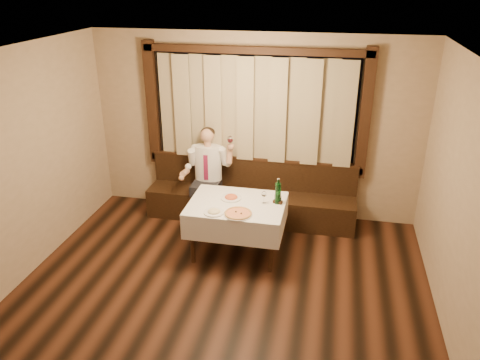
% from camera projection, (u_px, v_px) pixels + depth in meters
% --- Properties ---
extents(room, '(5.01, 6.01, 2.81)m').
position_uv_depth(room, '(223.00, 172.00, 5.24)').
color(room, black).
rests_on(room, ground).
extents(banquette, '(3.20, 0.61, 0.94)m').
position_uv_depth(banquette, '(251.00, 199.00, 7.29)').
color(banquette, black).
rests_on(banquette, ground).
extents(dining_table, '(1.27, 0.97, 0.76)m').
position_uv_depth(dining_table, '(237.00, 210.00, 6.23)').
color(dining_table, black).
rests_on(dining_table, ground).
extents(pizza, '(0.37, 0.37, 0.04)m').
position_uv_depth(pizza, '(238.00, 214.00, 5.88)').
color(pizza, white).
rests_on(pizza, dining_table).
extents(pasta_red, '(0.28, 0.28, 0.10)m').
position_uv_depth(pasta_red, '(231.00, 196.00, 6.29)').
color(pasta_red, white).
rests_on(pasta_red, dining_table).
extents(pasta_cream, '(0.26, 0.26, 0.09)m').
position_uv_depth(pasta_cream, '(214.00, 210.00, 5.92)').
color(pasta_cream, white).
rests_on(pasta_cream, dining_table).
extents(green_bottle, '(0.08, 0.08, 0.36)m').
position_uv_depth(green_bottle, '(278.00, 193.00, 6.12)').
color(green_bottle, '#115019').
rests_on(green_bottle, dining_table).
extents(table_wine_glass, '(0.07, 0.07, 0.18)m').
position_uv_depth(table_wine_glass, '(264.00, 195.00, 6.12)').
color(table_wine_glass, white).
rests_on(table_wine_glass, dining_table).
extents(cruet_caddy, '(0.13, 0.09, 0.13)m').
position_uv_depth(cruet_caddy, '(278.00, 200.00, 6.16)').
color(cruet_caddy, black).
rests_on(cruet_caddy, dining_table).
extents(seated_man, '(0.79, 0.59, 1.43)m').
position_uv_depth(seated_man, '(207.00, 168.00, 7.12)').
color(seated_man, black).
rests_on(seated_man, ground).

